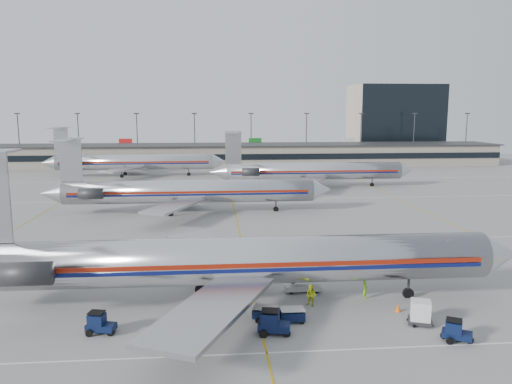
{
  "coord_description": "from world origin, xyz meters",
  "views": [
    {
      "loc": [
        -3.34,
        -48.4,
        15.63
      ],
      "look_at": [
        2.64,
        20.42,
        4.5
      ],
      "focal_mm": 35.0,
      "sensor_mm": 36.0,
      "label": 1
    }
  ],
  "objects": [
    {
      "name": "jet_foreground",
      "position": [
        -2.5,
        -9.19,
        3.69
      ],
      "size": [
        48.62,
        28.63,
        12.73
      ],
      "color": "silver",
      "rests_on": "ground"
    },
    {
      "name": "cone_left",
      "position": [
        -12.63,
        -13.26,
        0.33
      ],
      "size": [
        0.56,
        0.56,
        0.66
      ],
      "primitive_type": "cone",
      "rotation": [
        0.0,
        0.0,
        -0.16
      ],
      "color": "#FF5D08",
      "rests_on": "ground"
    },
    {
      "name": "ramp_worker_near",
      "position": [
        9.34,
        -9.11,
        0.77
      ],
      "size": [
        0.62,
        0.67,
        1.53
      ],
      "primitive_type": "imported",
      "rotation": [
        0.0,
        0.0,
        0.97
      ],
      "color": "#73C012",
      "rests_on": "ground"
    },
    {
      "name": "terminal",
      "position": [
        0.0,
        97.97,
        3.16
      ],
      "size": [
        162.0,
        17.0,
        6.25
      ],
      "color": "gray",
      "rests_on": "ground"
    },
    {
      "name": "uld_container",
      "position": [
        11.87,
        -14.49,
        0.91
      ],
      "size": [
        2.09,
        1.92,
        1.8
      ],
      "rotation": [
        0.0,
        0.0,
        -0.35
      ],
      "color": "#2D2D30",
      "rests_on": "ground"
    },
    {
      "name": "tug_right",
      "position": [
        13.11,
        -17.45,
        0.73
      ],
      "size": [
        2.2,
        1.82,
        1.6
      ],
      "rotation": [
        0.0,
        0.0,
        -0.51
      ],
      "color": "#0A1437",
      "rests_on": "ground"
    },
    {
      "name": "tug_left",
      "position": [
        -11.56,
        -14.08,
        0.75
      ],
      "size": [
        2.2,
        1.44,
        1.65
      ],
      "rotation": [
        0.0,
        0.0,
        -0.23
      ],
      "color": "#0A1437",
      "rests_on": "ground"
    },
    {
      "name": "cart_outer",
      "position": [
        2.46,
        -13.22,
        0.54
      ],
      "size": [
        1.8,
        1.24,
        1.02
      ],
      "rotation": [
        0.0,
        0.0,
        0.01
      ],
      "color": "#0A1437",
      "rests_on": "ground"
    },
    {
      "name": "tug_center",
      "position": [
        0.68,
        -15.27,
        0.84
      ],
      "size": [
        2.43,
        1.56,
        1.83
      ],
      "rotation": [
        0.0,
        0.0,
        -0.2
      ],
      "color": "#0A1437",
      "rests_on": "ground"
    },
    {
      "name": "light_mast_row",
      "position": [
        0.0,
        112.0,
        8.58
      ],
      "size": [
        163.6,
        0.4,
        15.28
      ],
      "color": "#38383D",
      "rests_on": "ground"
    },
    {
      "name": "ground",
      "position": [
        0.0,
        0.0,
        0.0
      ],
      "size": [
        260.0,
        260.0,
        0.0
      ],
      "primitive_type": "plane",
      "color": "gray",
      "rests_on": "ground"
    },
    {
      "name": "distant_building",
      "position": [
        62.0,
        128.0,
        12.5
      ],
      "size": [
        30.0,
        20.0,
        25.0
      ],
      "primitive_type": "cube",
      "color": "tan",
      "rests_on": "ground"
    },
    {
      "name": "cart_inner",
      "position": [
        0.47,
        -12.75,
        0.54
      ],
      "size": [
        2.11,
        1.79,
        1.02
      ],
      "rotation": [
        0.0,
        0.0,
        -0.37
      ],
      "color": "#0A1437",
      "rests_on": "ground"
    },
    {
      "name": "ramp_worker_far",
      "position": [
        4.47,
        -10.3,
        0.9
      ],
      "size": [
        1.11,
        1.07,
        1.81
      ],
      "primitive_type": "imported",
      "rotation": [
        0.0,
        0.0,
        -0.62
      ],
      "color": "#BCCF13",
      "rests_on": "ground"
    },
    {
      "name": "cone_right",
      "position": [
        11.11,
        -12.07,
        0.32
      ],
      "size": [
        0.53,
        0.53,
        0.65
      ],
      "primitive_type": "cone",
      "rotation": [
        0.0,
        0.0,
        0.13
      ],
      "color": "#FF5D08",
      "rests_on": "ground"
    },
    {
      "name": "jet_back_row",
      "position": [
        -23.19,
        75.13,
        3.53
      ],
      "size": [
        44.44,
        27.34,
        12.15
      ],
      "color": "silver",
      "rests_on": "ground"
    },
    {
      "name": "belt_loader",
      "position": [
        4.46,
        -7.05,
        0.52
      ],
      "size": [
        3.68,
        1.16,
        1.95
      ],
      "rotation": [
        0.0,
        0.0,
        -0.01
      ],
      "color": "#A8A8A8",
      "rests_on": "ground"
    },
    {
      "name": "apron_markings",
      "position": [
        0.0,
        10.0,
        0.01
      ],
      "size": [
        160.0,
        0.15,
        0.02
      ],
      "primitive_type": "cube",
      "color": "silver",
      "rests_on": "ground"
    },
    {
      "name": "jet_third_row",
      "position": [
        16.79,
        53.7,
        3.43
      ],
      "size": [
        43.18,
        26.56,
        11.81
      ],
      "color": "silver",
      "rests_on": "ground"
    },
    {
      "name": "jet_second_row",
      "position": [
        -7.88,
        28.82,
        3.42
      ],
      "size": [
        45.07,
        26.54,
        11.8
      ],
      "color": "silver",
      "rests_on": "ground"
    }
  ]
}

